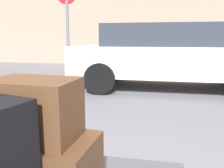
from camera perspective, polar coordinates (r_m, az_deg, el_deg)
duffel_bag_brown_topmost_pile at (r=1.15m, az=-18.05°, el=-5.70°), size 0.41×0.29×0.28m
parked_car at (r=5.49m, az=13.31°, el=6.79°), size 4.30×1.93×1.42m
no_parking_sign at (r=5.69m, az=-10.62°, el=14.15°), size 0.50×0.07×2.37m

